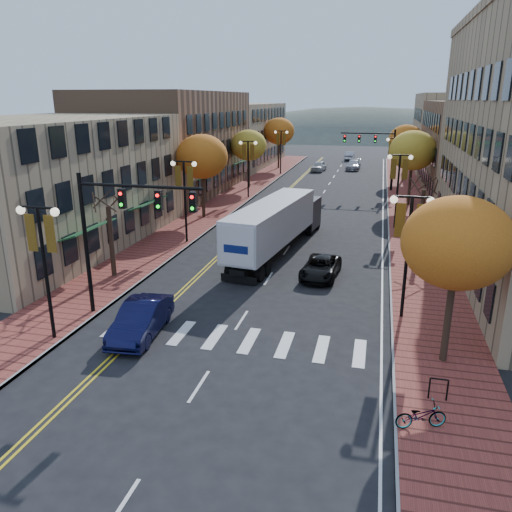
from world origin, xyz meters
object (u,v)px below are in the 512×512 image
Objects in this scene: semi_truck at (278,222)px; navy_sedan at (141,319)px; bicycle at (421,416)px; black_suv at (321,267)px.

semi_truck reaches higher than navy_sedan.
semi_truck is 20.14m from bicycle.
navy_sedan is 12.51m from bicycle.
bicycle is at bearing -66.80° from black_suv.
semi_truck is at bearing 132.41° from black_suv.
navy_sedan is 2.80× the size of bicycle.
bicycle is at bearing -57.88° from semi_truck.
navy_sedan is (-3.43, -14.04, -1.38)m from semi_truck.
semi_truck is 3.43× the size of black_suv.
black_suv reaches higher than bicycle.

